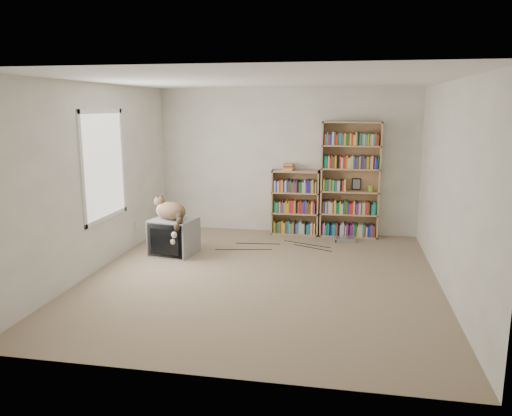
% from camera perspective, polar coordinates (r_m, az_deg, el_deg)
% --- Properties ---
extents(floor, '(4.50, 5.00, 0.01)m').
position_cam_1_polar(floor, '(6.59, 0.66, -7.89)').
color(floor, tan).
rests_on(floor, ground).
extents(wall_back, '(4.50, 0.02, 2.50)m').
position_cam_1_polar(wall_back, '(8.74, 3.48, 5.33)').
color(wall_back, white).
rests_on(wall_back, floor).
extents(wall_front, '(4.50, 0.02, 2.50)m').
position_cam_1_polar(wall_front, '(3.89, -5.58, -2.54)').
color(wall_front, white).
rests_on(wall_front, floor).
extents(wall_left, '(0.02, 5.00, 2.50)m').
position_cam_1_polar(wall_left, '(7.02, -17.75, 3.27)').
color(wall_left, white).
rests_on(wall_left, floor).
extents(wall_right, '(0.02, 5.00, 2.50)m').
position_cam_1_polar(wall_right, '(6.31, 21.26, 2.16)').
color(wall_right, white).
rests_on(wall_right, floor).
extents(ceiling, '(4.50, 5.00, 0.02)m').
position_cam_1_polar(ceiling, '(6.22, 0.71, 14.36)').
color(ceiling, white).
rests_on(ceiling, wall_back).
extents(window, '(0.02, 1.22, 1.52)m').
position_cam_1_polar(window, '(7.18, -16.99, 4.69)').
color(window, white).
rests_on(window, wall_left).
extents(crt_tv, '(0.70, 0.65, 0.54)m').
position_cam_1_polar(crt_tv, '(7.63, -9.34, -3.23)').
color(crt_tv, gray).
rests_on(crt_tv, floor).
extents(cat, '(0.65, 0.73, 0.58)m').
position_cam_1_polar(cat, '(7.46, -9.60, -0.66)').
color(cat, '#332215').
rests_on(cat, crt_tv).
extents(bookcase_tall, '(0.98, 0.30, 1.95)m').
position_cam_1_polar(bookcase_tall, '(8.58, 10.69, 2.82)').
color(bookcase_tall, tan).
rests_on(bookcase_tall, floor).
extents(bookcase_short, '(0.81, 0.30, 1.12)m').
position_cam_1_polar(bookcase_short, '(8.69, 4.52, 0.36)').
color(bookcase_short, tan).
rests_on(bookcase_short, floor).
extents(book_stack, '(0.21, 0.27, 0.11)m').
position_cam_1_polar(book_stack, '(8.60, 3.76, 4.71)').
color(book_stack, red).
rests_on(book_stack, bookcase_short).
extents(green_mug, '(0.09, 0.09, 0.10)m').
position_cam_1_polar(green_mug, '(8.58, 13.01, 2.22)').
color(green_mug, olive).
rests_on(green_mug, bookcase_tall).
extents(framed_print, '(0.15, 0.05, 0.20)m').
position_cam_1_polar(framed_print, '(8.67, 11.41, 2.70)').
color(framed_print, black).
rests_on(framed_print, bookcase_tall).
extents(dvd_player, '(0.35, 0.29, 0.07)m').
position_cam_1_polar(dvd_player, '(8.38, 10.12, -3.56)').
color(dvd_player, '#9E9EA2').
rests_on(dvd_player, floor).
extents(wall_outlet, '(0.01, 0.08, 0.13)m').
position_cam_1_polar(wall_outlet, '(8.20, -13.53, -1.99)').
color(wall_outlet, silver).
rests_on(wall_outlet, wall_left).
extents(floor_cables, '(1.20, 0.70, 0.01)m').
position_cam_1_polar(floor_cables, '(7.97, 2.67, -4.41)').
color(floor_cables, black).
rests_on(floor_cables, floor).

